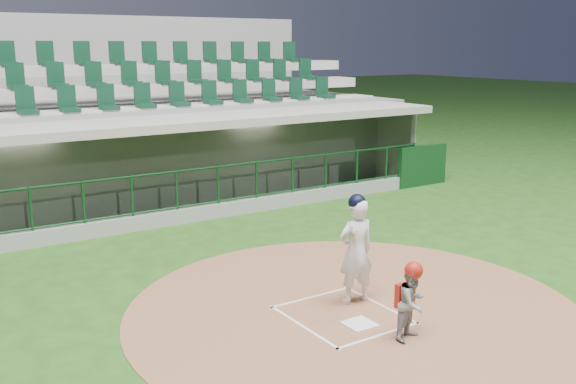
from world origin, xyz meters
The scene contains 8 objects.
ground centered at (0.00, 0.00, 0.00)m, with size 120.00×120.00×0.00m, color #1E4614.
dirt_circle centered at (0.30, -0.20, 0.01)m, with size 7.20×7.20×0.01m, color brown.
home_plate centered at (0.00, -0.70, 0.02)m, with size 0.43×0.43×0.02m, color silver.
batter_box_chalk centered at (0.00, -0.30, 0.02)m, with size 1.55×1.80×0.01m.
dugout_structure centered at (0.09, 7.82, 0.96)m, with size 16.40×3.70×3.00m.
seating_deck centered at (0.00, 10.91, 1.42)m, with size 17.00×6.72×5.15m.
batter centered at (0.50, 0.03, 0.91)m, with size 0.87×0.88×1.80m.
catcher centered at (0.33, -1.44, 0.58)m, with size 0.60×0.52×1.14m.
Camera 1 is at (-5.76, -7.55, 4.09)m, focal length 40.00 mm.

